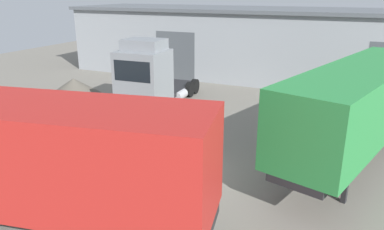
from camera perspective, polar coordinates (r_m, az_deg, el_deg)
ground_plane at (r=13.95m, az=-1.60°, el=-9.40°), size 60.00×60.00×0.00m
warehouse_building at (r=29.54m, az=13.90°, el=10.40°), size 34.01×7.95×5.23m
tractor_unit_grey at (r=21.07m, az=-6.66°, el=5.70°), size 2.81×6.63×4.05m
container_trailer_black at (r=15.56m, az=24.30°, el=1.82°), size 5.32×11.08×3.88m
container_trailer_white at (r=10.56m, az=-24.90°, el=-5.57°), size 10.56×4.39×3.96m
gravel_pile at (r=25.53m, az=-17.54°, el=4.13°), size 3.43×3.43×1.11m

